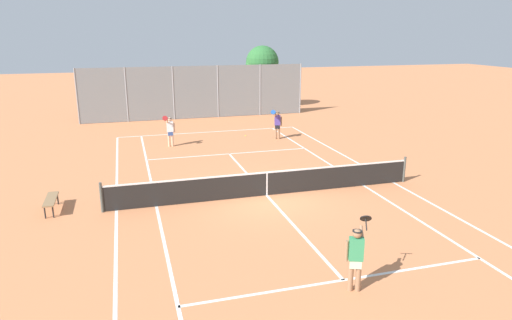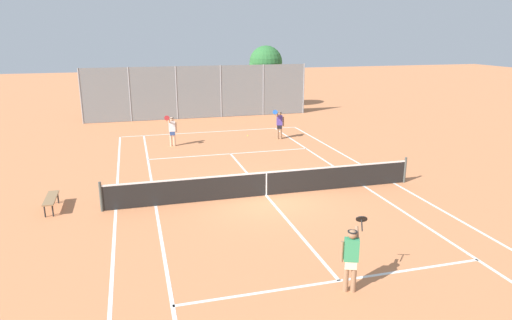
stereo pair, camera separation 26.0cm
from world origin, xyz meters
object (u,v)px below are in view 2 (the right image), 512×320
object	(u,v)px
player_near_side	(351,256)
tree_behind_left	(265,63)
player_far_right	(279,123)
courtside_bench	(51,199)
tennis_net	(266,183)
loose_tennis_ball_0	(248,136)
player_far_left	(172,129)

from	to	relation	value
player_near_side	tree_behind_left	world-z (taller)	tree_behind_left
player_far_right	courtside_bench	xyz separation A→B (m)	(-11.09, -8.32, -0.52)
courtside_bench	player_near_side	bearing A→B (deg)	-44.24
tennis_net	loose_tennis_ball_0	size ratio (longest dim) A/B	181.82
player_far_left	player_far_right	xyz separation A→B (m)	(6.14, 0.10, 0.00)
player_near_side	player_far_right	xyz separation A→B (m)	(3.42, 15.80, 0.00)
courtside_bench	tennis_net	bearing A→B (deg)	-4.44
tennis_net	loose_tennis_ball_0	distance (m)	10.32
player_far_left	courtside_bench	bearing A→B (deg)	-121.08
player_near_side	courtside_bench	bearing A→B (deg)	135.76
player_far_left	player_far_right	distance (m)	6.14
loose_tennis_ball_0	tree_behind_left	distance (m)	11.05
player_far_right	tree_behind_left	world-z (taller)	tree_behind_left
tennis_net	player_near_side	bearing A→B (deg)	-89.75
player_far_left	tree_behind_left	distance (m)	14.15
player_far_left	courtside_bench	distance (m)	9.62
loose_tennis_ball_0	tree_behind_left	bearing A→B (deg)	68.16
player_near_side	loose_tennis_ball_0	world-z (taller)	player_near_side
courtside_bench	tree_behind_left	size ratio (longest dim) A/B	0.30
tennis_net	player_far_left	distance (m)	9.23
player_near_side	courtside_bench	distance (m)	10.73
tennis_net	player_near_side	distance (m)	6.89
player_far_right	courtside_bench	world-z (taller)	player_far_right
tree_behind_left	player_near_side	bearing A→B (deg)	-102.08
tennis_net	player_far_left	world-z (taller)	player_far_left
player_far_left	tree_behind_left	bearing A→B (deg)	52.58
player_far_right	tree_behind_left	bearing A→B (deg)	78.09
tree_behind_left	player_far_right	bearing A→B (deg)	-101.91
player_far_left	tree_behind_left	world-z (taller)	tree_behind_left
loose_tennis_ball_0	player_far_right	bearing A→B (deg)	-37.79
tree_behind_left	tennis_net	bearing A→B (deg)	-106.16
player_far_left	tennis_net	bearing A→B (deg)	-73.04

